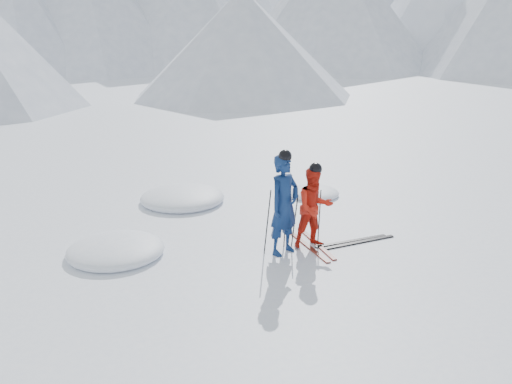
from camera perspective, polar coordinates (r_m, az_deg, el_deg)
ground at (r=12.23m, az=7.85°, el=-4.04°), size 160.00×160.00×0.00m
skier_blue at (r=10.65m, az=2.99°, el=-1.40°), size 0.80×0.59×2.01m
skier_red at (r=11.07m, az=6.15°, el=-1.67°), size 0.97×0.85×1.67m
pole_blue_left at (r=10.69m, az=1.21°, el=-3.21°), size 0.13×0.09×1.34m
pole_blue_right at (r=11.09m, az=3.13°, el=-2.46°), size 0.13×0.08×1.34m
pole_red_left at (r=11.14m, az=4.10°, el=-3.00°), size 0.11×0.09×1.11m
pole_red_right at (r=11.46m, az=6.69°, el=-2.50°), size 0.11×0.08×1.11m
ski_worn_left at (r=11.28m, az=5.57°, el=-5.74°), size 0.54×1.66×0.03m
ski_worn_right at (r=11.43m, az=6.46°, el=-5.45°), size 0.65×1.63×0.03m
ski_loose_a at (r=11.68m, az=9.99°, el=-5.11°), size 1.67×0.51×0.03m
ski_loose_b at (r=11.66m, az=10.87°, el=-5.21°), size 1.68×0.46×0.03m
snow_lumps at (r=13.09m, az=-7.87°, el=-2.59°), size 7.49×4.20×0.48m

